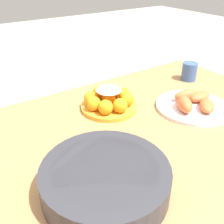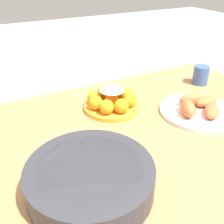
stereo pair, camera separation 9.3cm
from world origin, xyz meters
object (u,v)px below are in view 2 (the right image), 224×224
object	(u,v)px
dining_table	(112,159)
cake_plate	(112,101)
serving_bowl	(90,177)
cup_near	(201,75)
seafood_platter	(198,108)

from	to	relation	value
dining_table	cake_plate	size ratio (longest dim) A/B	7.01
dining_table	serving_bowl	size ratio (longest dim) A/B	4.77
cake_plate	cup_near	distance (m)	0.48
dining_table	seafood_platter	size ratio (longest dim) A/B	5.36
cake_plate	seafood_platter	world-z (taller)	cake_plate
serving_bowl	seafood_platter	world-z (taller)	serving_bowl
cake_plate	cup_near	world-z (taller)	cake_plate
seafood_platter	cup_near	xyz separation A→B (m)	(-0.21, -0.21, 0.02)
seafood_platter	dining_table	bearing A→B (deg)	-1.66
seafood_platter	cup_near	size ratio (longest dim) A/B	3.31
seafood_platter	cup_near	world-z (taller)	cup_near
serving_bowl	seafood_platter	bearing A→B (deg)	-162.36
serving_bowl	cake_plate	bearing A→B (deg)	-125.05
cup_near	dining_table	bearing A→B (deg)	18.87
cake_plate	seafood_platter	size ratio (longest dim) A/B	0.76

